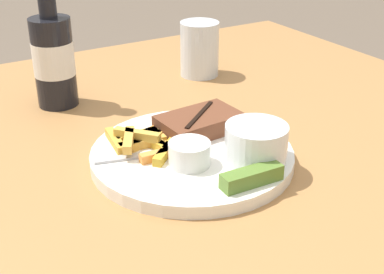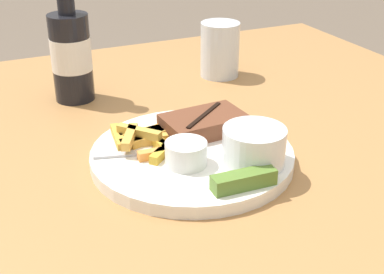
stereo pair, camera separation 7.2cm
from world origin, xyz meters
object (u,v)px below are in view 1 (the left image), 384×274
at_px(steak_portion, 199,123).
at_px(dinner_plate, 192,156).
at_px(pickle_spear, 252,177).
at_px(coleslaw_cup, 256,141).
at_px(drinking_glass, 200,49).
at_px(fork_utensil, 140,156).
at_px(dipping_sauce_cup, 189,153).
at_px(beer_bottle, 53,56).

bearing_deg(steak_portion, dinner_plate, -131.05).
xyz_separation_m(dinner_plate, pickle_spear, (0.02, -0.11, 0.02)).
height_order(coleslaw_cup, drinking_glass, drinking_glass).
height_order(fork_utensil, drinking_glass, drinking_glass).
bearing_deg(steak_portion, coleslaw_cup, -81.92).
distance_m(coleslaw_cup, fork_utensil, 0.16).
bearing_deg(pickle_spear, coleslaw_cup, 48.74).
bearing_deg(drinking_glass, fork_utensil, -133.75).
height_order(pickle_spear, fork_utensil, pickle_spear).
distance_m(dinner_plate, pickle_spear, 0.12).
relative_size(steak_portion, pickle_spear, 1.49).
xyz_separation_m(coleslaw_cup, dipping_sauce_cup, (-0.08, 0.04, -0.01)).
height_order(pickle_spear, beer_bottle, beer_bottle).
bearing_deg(fork_utensil, steak_portion, 29.15).
xyz_separation_m(steak_portion, pickle_spear, (-0.02, -0.16, -0.00)).
distance_m(dinner_plate, fork_utensil, 0.07).
xyz_separation_m(pickle_spear, fork_utensil, (-0.09, 0.13, -0.01)).
height_order(steak_portion, pickle_spear, steak_portion).
relative_size(pickle_spear, beer_bottle, 0.34).
distance_m(dipping_sauce_cup, beer_bottle, 0.34).
distance_m(dinner_plate, dipping_sauce_cup, 0.05).
bearing_deg(dipping_sauce_cup, drinking_glass, 56.43).
distance_m(pickle_spear, fork_utensil, 0.16).
bearing_deg(drinking_glass, coleslaw_cup, -110.75).
relative_size(coleslaw_cup, pickle_spear, 1.00).
xyz_separation_m(beer_bottle, drinking_glass, (0.29, 0.00, -0.03)).
bearing_deg(coleslaw_cup, steak_portion, 98.08).
bearing_deg(pickle_spear, dinner_plate, 98.44).
bearing_deg(beer_bottle, steak_portion, -61.75).
distance_m(dinner_plate, drinking_glass, 0.36).
bearing_deg(coleslaw_cup, dipping_sauce_cup, 156.20).
xyz_separation_m(fork_utensil, drinking_glass, (0.26, 0.28, 0.03)).
bearing_deg(pickle_spear, dipping_sauce_cup, 116.37).
xyz_separation_m(coleslaw_cup, pickle_spear, (-0.04, -0.05, -0.02)).
relative_size(dinner_plate, beer_bottle, 1.15).
relative_size(dinner_plate, fork_utensil, 2.10).
height_order(dinner_plate, drinking_glass, drinking_glass).
bearing_deg(fork_utensil, dipping_sauce_cup, -32.45).
xyz_separation_m(dinner_plate, drinking_glass, (0.19, 0.29, 0.04)).
bearing_deg(steak_portion, beer_bottle, 118.25).
height_order(dinner_plate, pickle_spear, pickle_spear).
height_order(beer_bottle, drinking_glass, beer_bottle).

